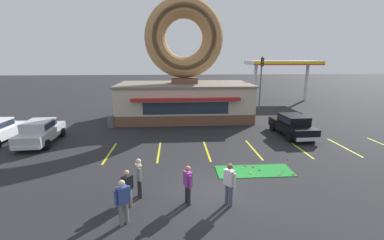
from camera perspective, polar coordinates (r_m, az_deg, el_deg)
ground_plane at (r=11.71m, az=4.40°, el=-15.41°), size 160.00×160.00×0.00m
donut_shop_building at (r=24.16m, az=-1.70°, el=9.04°), size 12.30×6.75×10.96m
putting_mat at (r=13.83m, az=13.65°, el=-10.95°), size 3.89×1.51×0.03m
mini_donut_near_left at (r=13.95m, az=21.59°, el=-11.19°), size 0.13×0.13×0.04m
mini_donut_near_right at (r=13.75m, az=18.93°, el=-11.32°), size 0.13×0.13×0.04m
mini_donut_mid_left at (r=14.24m, az=13.43°, el=-10.05°), size 0.13×0.13×0.04m
mini_donut_mid_centre at (r=14.28m, az=11.76°, el=-9.89°), size 0.13×0.13×0.04m
mini_donut_mid_right at (r=13.92m, az=14.85°, el=-10.70°), size 0.13×0.13×0.04m
mini_donut_far_left at (r=13.49m, az=12.95°, el=-11.41°), size 0.13×0.13×0.04m
mini_donut_far_centre at (r=13.31m, az=7.56°, el=-11.52°), size 0.13×0.13×0.04m
golf_ball at (r=13.97m, az=11.16°, el=-10.39°), size 0.04×0.04×0.04m
putting_flag_pin at (r=14.37m, az=20.28°, el=-8.65°), size 0.13×0.01×0.55m
car_silver at (r=20.16m, az=-30.66°, el=-2.10°), size 2.19×4.66×1.60m
car_black at (r=20.40m, az=21.43°, el=-0.94°), size 2.16×4.64×1.60m
pedestrian_blue_sweater_man at (r=10.34m, az=8.28°, el=-13.53°), size 0.42×0.49×1.76m
pedestrian_hooded_kid at (r=11.02m, az=-11.69°, el=-12.08°), size 0.34×0.57×1.70m
pedestrian_leather_jacket_man at (r=10.45m, az=-14.18°, el=-14.30°), size 0.43×0.47×1.56m
pedestrian_clipboard_woman at (r=9.52m, az=-15.13°, el=-16.81°), size 0.50×0.42×1.68m
pedestrian_beanie_man at (r=10.37m, az=-0.95°, el=-13.85°), size 0.35×0.57×1.62m
trash_bin at (r=22.45m, az=-17.56°, el=-0.34°), size 0.57×0.57×0.97m
traffic_light_pole at (r=29.13m, az=15.11°, el=9.31°), size 0.28×0.47×5.80m
gas_station_canopy at (r=36.42m, az=19.46°, el=11.61°), size 9.00×4.46×5.30m
parking_stripe_far_left at (r=16.64m, az=-17.79°, el=-6.98°), size 0.12×3.60×0.01m
parking_stripe_left at (r=16.18m, az=-7.35°, el=-7.01°), size 0.12×3.60×0.01m
parking_stripe_mid_left at (r=16.27m, az=3.33°, el=-6.80°), size 0.12×3.60×0.01m
parking_stripe_centre at (r=16.90m, az=13.53°, el=-6.38°), size 0.12×3.60×0.01m
parking_stripe_mid_right at (r=18.01m, az=22.72°, el=-5.83°), size 0.12×3.60×0.01m
parking_stripe_right at (r=19.53m, az=30.66°, el=-5.23°), size 0.12×3.60×0.01m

